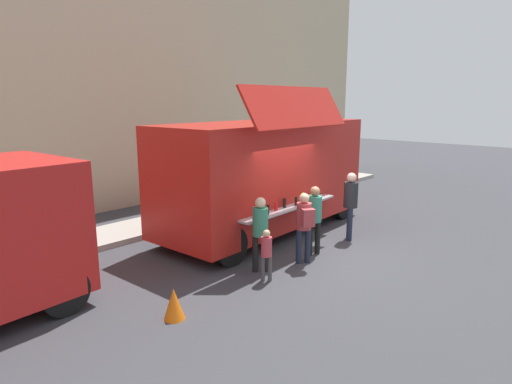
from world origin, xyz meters
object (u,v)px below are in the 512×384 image
object	(u,v)px
customer_extra_browsing	(351,200)
food_truck_main	(265,173)
child_near_queue	(266,251)
customer_front_ordering	(314,214)
traffic_cone_orange	(174,304)
trash_bin	(293,182)
customer_mid_with_backpack	(304,221)
customer_rear_waiting	(260,228)

from	to	relation	value
customer_extra_browsing	food_truck_main	bearing A→B (deg)	-9.30
food_truck_main	child_near_queue	bearing A→B (deg)	-141.12
food_truck_main	child_near_queue	distance (m)	3.64
customer_front_ordering	customer_extra_browsing	world-z (taller)	customer_extra_browsing
traffic_cone_orange	trash_bin	distance (m)	10.23
food_truck_main	customer_extra_browsing	xyz separation A→B (m)	(0.91, -2.16, -0.59)
customer_front_ordering	child_near_queue	size ratio (longest dim) A/B	1.53
customer_mid_with_backpack	child_near_queue	bearing A→B (deg)	123.53
child_near_queue	customer_extra_browsing	bearing A→B (deg)	-39.31
customer_mid_with_backpack	traffic_cone_orange	bearing A→B (deg)	121.09
food_truck_main	traffic_cone_orange	world-z (taller)	food_truck_main
traffic_cone_orange	child_near_queue	world-z (taller)	child_near_queue
customer_rear_waiting	customer_extra_browsing	distance (m)	3.24
traffic_cone_orange	customer_front_ordering	bearing A→B (deg)	1.04
food_truck_main	trash_bin	world-z (taller)	food_truck_main
food_truck_main	traffic_cone_orange	size ratio (longest dim) A/B	12.06
traffic_cone_orange	customer_front_ordering	size ratio (longest dim) A/B	0.33
trash_bin	child_near_queue	distance (m)	8.35
traffic_cone_orange	customer_mid_with_backpack	size ratio (longest dim) A/B	0.34
customer_front_ordering	customer_rear_waiting	world-z (taller)	customer_front_ordering
child_near_queue	traffic_cone_orange	bearing A→B (deg)	135.25
traffic_cone_orange	trash_bin	world-z (taller)	trash_bin
trash_bin	customer_extra_browsing	bearing A→B (deg)	-127.32
traffic_cone_orange	customer_rear_waiting	distance (m)	2.65
customer_rear_waiting	customer_mid_with_backpack	bearing A→B (deg)	-72.71
traffic_cone_orange	customer_extra_browsing	bearing A→B (deg)	0.30
customer_rear_waiting	customer_extra_browsing	bearing A→B (deg)	-55.42
food_truck_main	trash_bin	size ratio (longest dim) A/B	6.76
traffic_cone_orange	customer_extra_browsing	distance (m)	5.82
customer_extra_browsing	traffic_cone_orange	bearing A→B (deg)	58.25
customer_mid_with_backpack	customer_rear_waiting	distance (m)	1.09
customer_front_ordering	customer_mid_with_backpack	world-z (taller)	customer_front_ordering
food_truck_main	traffic_cone_orange	distance (m)	5.50
customer_extra_browsing	trash_bin	bearing A→B (deg)	-69.37
customer_mid_with_backpack	customer_extra_browsing	size ratio (longest dim) A/B	0.90
food_truck_main	customer_rear_waiting	bearing A→B (deg)	-143.56
customer_front_ordering	child_near_queue	distance (m)	1.99
customer_rear_waiting	customer_front_ordering	bearing A→B (deg)	-58.63
traffic_cone_orange	customer_rear_waiting	size ratio (longest dim) A/B	0.34
food_truck_main	customer_front_ordering	xyz separation A→B (m)	(-0.67, -2.12, -0.67)
customer_extra_browsing	child_near_queue	size ratio (longest dim) A/B	1.65
food_truck_main	trash_bin	distance (m)	5.04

